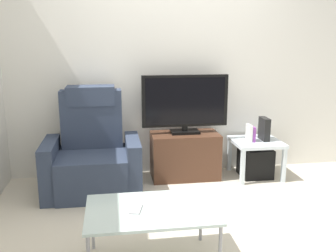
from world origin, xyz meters
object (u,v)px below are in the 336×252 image
(television, at_px, (185,103))
(recliner_armchair, at_px, (92,156))
(subwoofer_box, at_px, (255,162))
(coffee_table, at_px, (151,212))
(book_leftmost, at_px, (249,133))
(tv_stand, at_px, (185,155))
(cell_phone, at_px, (136,209))
(side_table, at_px, (256,146))
(book_middle, at_px, (252,134))
(game_console, at_px, (264,129))

(television, relative_size, recliner_armchair, 0.90)
(subwoofer_box, distance_m, coffee_table, 2.12)
(television, xyz_separation_m, book_leftmost, (0.72, -0.13, -0.34))
(tv_stand, xyz_separation_m, book_leftmost, (0.72, -0.11, 0.26))
(tv_stand, xyz_separation_m, cell_phone, (-0.67, -1.68, 0.17))
(side_table, height_order, book_middle, book_middle)
(game_console, xyz_separation_m, cell_phone, (-1.58, -1.61, -0.12))
(side_table, bearing_deg, television, 172.63)
(subwoofer_box, height_order, game_console, game_console)
(coffee_table, bearing_deg, recliner_armchair, 107.58)
(television, height_order, book_leftmost, television)
(cell_phone, bearing_deg, television, 82.22)
(tv_stand, relative_size, cell_phone, 5.10)
(book_middle, distance_m, cell_phone, 2.13)
(recliner_armchair, distance_m, book_middle, 1.80)
(coffee_table, bearing_deg, game_console, 47.35)
(recliner_armchair, distance_m, book_leftmost, 1.76)
(recliner_armchair, relative_size, coffee_table, 1.20)
(recliner_armchair, height_order, subwoofer_box, recliner_armchair)
(book_middle, relative_size, coffee_table, 0.19)
(book_leftmost, relative_size, book_middle, 1.13)
(subwoofer_box, relative_size, book_leftmost, 1.76)
(tv_stand, bearing_deg, book_middle, -8.02)
(book_leftmost, bearing_deg, subwoofer_box, 11.31)
(television, distance_m, coffee_table, 1.85)
(subwoofer_box, bearing_deg, television, 172.63)
(side_table, distance_m, book_leftmost, 0.19)
(subwoofer_box, bearing_deg, side_table, 0.00)
(tv_stand, bearing_deg, game_console, -4.84)
(tv_stand, relative_size, book_middle, 4.50)
(side_table, relative_size, book_leftmost, 2.82)
(cell_phone, bearing_deg, game_console, 59.25)
(side_table, bearing_deg, tv_stand, 173.94)
(book_leftmost, xyz_separation_m, coffee_table, (-1.29, -1.57, -0.12))
(cell_phone, bearing_deg, recliner_armchair, 117.46)
(subwoofer_box, distance_m, game_console, 0.40)
(television, distance_m, recliner_armchair, 1.17)
(recliner_armchair, xyz_separation_m, side_table, (1.85, 0.13, -0.01))
(tv_stand, relative_size, book_leftmost, 4.00)
(television, relative_size, book_leftmost, 5.07)
(coffee_table, bearing_deg, book_leftmost, 50.72)
(tv_stand, relative_size, subwoofer_box, 2.26)
(subwoofer_box, bearing_deg, book_middle, -161.31)
(recliner_armchair, bearing_deg, coffee_table, -60.45)
(book_leftmost, bearing_deg, cell_phone, -131.41)
(game_console, height_order, cell_phone, game_console)
(coffee_table, bearing_deg, side_table, 48.97)
(television, xyz_separation_m, side_table, (0.82, -0.11, -0.51))
(subwoofer_box, distance_m, book_middle, 0.35)
(tv_stand, xyz_separation_m, recliner_armchair, (-1.03, -0.22, 0.11))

